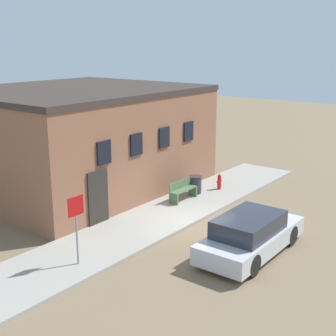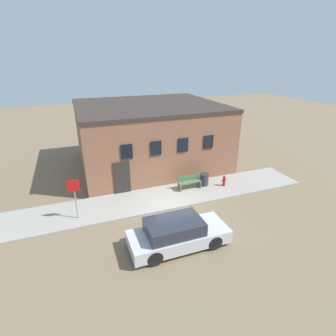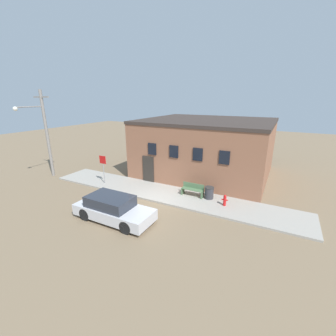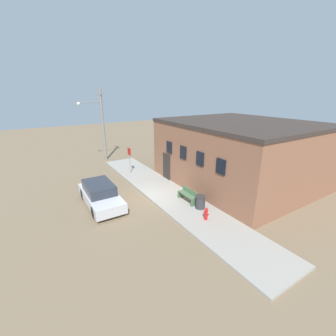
{
  "view_description": "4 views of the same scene",
  "coord_description": "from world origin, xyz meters",
  "px_view_note": "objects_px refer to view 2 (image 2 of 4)",
  "views": [
    {
      "loc": [
        -13.93,
        -9.43,
        6.8
      ],
      "look_at": [
        0.28,
        1.45,
        2.0
      ],
      "focal_mm": 50.0,
      "sensor_mm": 36.0,
      "label": 1
    },
    {
      "loc": [
        -4.72,
        -11.86,
        8.06
      ],
      "look_at": [
        0.28,
        1.45,
        2.0
      ],
      "focal_mm": 28.0,
      "sensor_mm": 36.0,
      "label": 2
    },
    {
      "loc": [
        7.03,
        -11.38,
        6.55
      ],
      "look_at": [
        0.28,
        1.45,
        2.0
      ],
      "focal_mm": 24.0,
      "sensor_mm": 36.0,
      "label": 3
    },
    {
      "loc": [
        12.38,
        -6.05,
        6.82
      ],
      "look_at": [
        0.28,
        1.45,
        2.0
      ],
      "focal_mm": 24.0,
      "sensor_mm": 36.0,
      "label": 4
    }
  ],
  "objects_px": {
    "fire_hydrant": "(224,181)",
    "parked_car": "(177,234)",
    "bench": "(189,182)",
    "trash_bin": "(204,179)",
    "stop_sign": "(74,193)"
  },
  "relations": [
    {
      "from": "fire_hydrant",
      "to": "parked_car",
      "type": "bearing_deg",
      "value": -139.84
    },
    {
      "from": "bench",
      "to": "trash_bin",
      "type": "height_order",
      "value": "bench"
    },
    {
      "from": "fire_hydrant",
      "to": "parked_car",
      "type": "height_order",
      "value": "parked_car"
    },
    {
      "from": "stop_sign",
      "to": "bench",
      "type": "xyz_separation_m",
      "value": [
        6.99,
        1.03,
        -1.1
      ]
    },
    {
      "from": "fire_hydrant",
      "to": "parked_car",
      "type": "distance_m",
      "value": 6.74
    },
    {
      "from": "parked_car",
      "to": "bench",
      "type": "bearing_deg",
      "value": 59.5
    },
    {
      "from": "fire_hydrant",
      "to": "trash_bin",
      "type": "bearing_deg",
      "value": 154.38
    },
    {
      "from": "trash_bin",
      "to": "bench",
      "type": "bearing_deg",
      "value": -174.84
    },
    {
      "from": "parked_car",
      "to": "trash_bin",
      "type": "bearing_deg",
      "value": 51.1
    },
    {
      "from": "bench",
      "to": "parked_car",
      "type": "xyz_separation_m",
      "value": [
        -2.83,
        -4.81,
        0.11
      ]
    },
    {
      "from": "trash_bin",
      "to": "fire_hydrant",
      "type": "bearing_deg",
      "value": -25.62
    },
    {
      "from": "bench",
      "to": "parked_car",
      "type": "relative_size",
      "value": 0.33
    },
    {
      "from": "bench",
      "to": "trash_bin",
      "type": "distance_m",
      "value": 1.13
    },
    {
      "from": "fire_hydrant",
      "to": "stop_sign",
      "type": "xyz_separation_m",
      "value": [
        -9.3,
        -0.57,
        1.17
      ]
    },
    {
      "from": "fire_hydrant",
      "to": "bench",
      "type": "relative_size",
      "value": 0.48
    }
  ]
}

